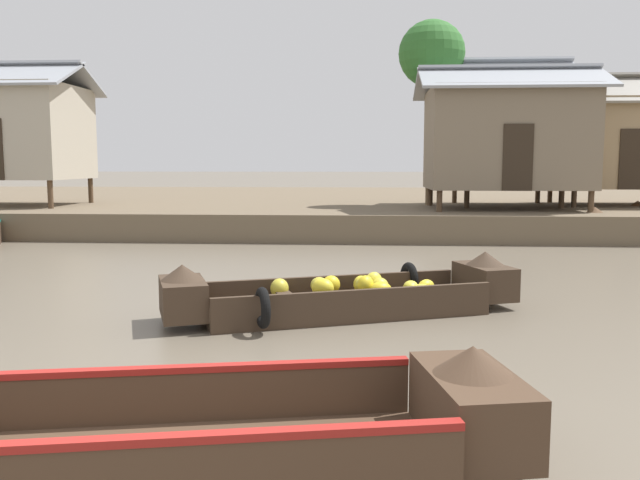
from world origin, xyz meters
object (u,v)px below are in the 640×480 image
(fishing_skiff_distant, at_px, (617,223))
(palm_tree_near, at_px, (432,56))
(viewer_boat, at_px, (72,443))
(stilt_house_mid_right, at_px, (506,130))
(stilt_house_mid_left, at_px, (506,137))
(stilt_house_right, at_px, (615,142))
(banana_boat, at_px, (346,294))
(stilt_house_left, at_px, (18,131))

(fishing_skiff_distant, relative_size, palm_tree_near, 0.69)
(viewer_boat, xyz_separation_m, stilt_house_mid_right, (6.39, 17.40, 2.86))
(stilt_house_mid_left, xyz_separation_m, stilt_house_right, (3.84, 2.04, -0.09))
(banana_boat, distance_m, stilt_house_right, 15.43)
(viewer_boat, xyz_separation_m, palm_tree_near, (4.01, 17.49, 5.21))
(stilt_house_left, distance_m, stilt_house_right, 18.99)
(stilt_house_mid_left, bearing_deg, viewer_boat, -111.00)
(banana_boat, height_order, palm_tree_near, palm_tree_near)
(stilt_house_mid_left, relative_size, stilt_house_right, 1.21)
(fishing_skiff_distant, distance_m, stilt_house_left, 18.67)
(banana_boat, height_order, stilt_house_mid_right, stilt_house_mid_right)
(stilt_house_mid_left, bearing_deg, stilt_house_left, 177.51)
(stilt_house_left, bearing_deg, banana_boat, -46.85)
(viewer_boat, bearing_deg, palm_tree_near, 77.08)
(fishing_skiff_distant, relative_size, stilt_house_mid_left, 0.78)
(palm_tree_near, bearing_deg, stilt_house_mid_left, -40.58)
(banana_boat, relative_size, stilt_house_left, 1.11)
(banana_boat, xyz_separation_m, stilt_house_mid_left, (4.38, 10.77, 2.59))
(viewer_boat, height_order, stilt_house_left, stilt_house_left)
(stilt_house_left, bearing_deg, viewer_boat, -61.12)
(viewer_boat, bearing_deg, stilt_house_left, 118.88)
(viewer_boat, distance_m, stilt_house_right, 20.51)
(palm_tree_near, bearing_deg, banana_boat, -100.63)
(stilt_house_mid_left, bearing_deg, stilt_house_mid_right, 78.08)
(fishing_skiff_distant, height_order, stilt_house_mid_right, stilt_house_mid_right)
(stilt_house_mid_right, bearing_deg, stilt_house_left, -176.32)
(viewer_boat, height_order, stilt_house_mid_right, stilt_house_mid_right)
(banana_boat, xyz_separation_m, stilt_house_right, (8.23, 12.81, 2.50))
(banana_boat, xyz_separation_m, stilt_house_mid_right, (4.73, 12.42, 2.85))
(stilt_house_mid_right, bearing_deg, banana_boat, -110.85)
(stilt_house_right, bearing_deg, viewer_boat, -119.06)
(stilt_house_right, bearing_deg, stilt_house_left, -175.82)
(stilt_house_mid_left, distance_m, stilt_house_mid_right, 1.70)
(banana_boat, bearing_deg, stilt_house_left, 133.15)
(banana_boat, bearing_deg, palm_tree_near, 79.37)
(fishing_skiff_distant, xyz_separation_m, stilt_house_right, (0.49, 1.83, 2.44))
(stilt_house_mid_left, bearing_deg, palm_tree_near, 139.42)
(stilt_house_left, relative_size, stilt_house_right, 1.05)
(viewer_boat, bearing_deg, stilt_house_mid_left, 69.00)
(viewer_boat, distance_m, stilt_house_left, 18.96)
(stilt_house_mid_left, xyz_separation_m, stilt_house_mid_right, (0.35, 1.65, 0.26))
(fishing_skiff_distant, bearing_deg, stilt_house_mid_right, 154.47)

